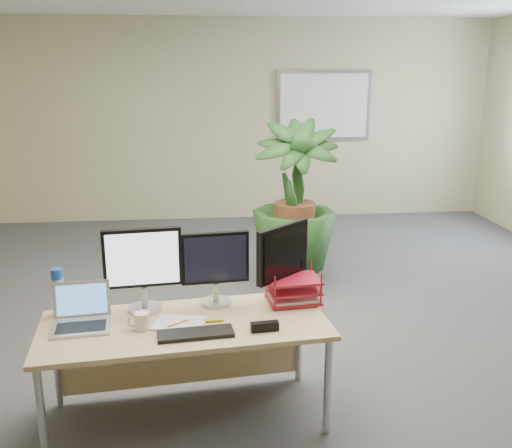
{
  "coord_description": "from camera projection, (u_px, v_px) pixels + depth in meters",
  "views": [
    {
      "loc": [
        -0.53,
        -3.82,
        2.05
      ],
      "look_at": [
        -0.1,
        0.35,
        0.9
      ],
      "focal_mm": 40.0,
      "sensor_mm": 36.0,
      "label": 1
    }
  ],
  "objects": [
    {
      "name": "coffee_mug",
      "position": [
        141.0,
        321.0,
        3.19
      ],
      "size": [
        0.13,
        0.09,
        0.1
      ],
      "color": "white",
      "rests_on": "desk"
    },
    {
      "name": "spiral_notebook",
      "position": [
        180.0,
        324.0,
        3.25
      ],
      "size": [
        0.33,
        0.27,
        0.01
      ],
      "primitive_type": "cube",
      "rotation": [
        0.0,
        0.0,
        -0.25
      ],
      "color": "white",
      "rests_on": "desk"
    },
    {
      "name": "laptop",
      "position": [
        82.0,
        315.0,
        3.24
      ],
      "size": [
        0.35,
        0.31,
        0.23
      ],
      "color": "silver",
      "rests_on": "desk"
    },
    {
      "name": "yellow_highlighter",
      "position": [
        214.0,
        321.0,
        3.29
      ],
      "size": [
        0.12,
        0.02,
        0.02
      ],
      "primitive_type": "cylinder",
      "rotation": [
        0.0,
        1.57,
        0.04
      ],
      "color": "gold",
      "rests_on": "desk"
    },
    {
      "name": "back_wall",
      "position": [
        236.0,
        121.0,
        7.74
      ],
      "size": [
        7.0,
        0.04,
        2.7
      ],
      "primitive_type": "cube",
      "color": "#BCB485",
      "rests_on": "floor"
    },
    {
      "name": "desk",
      "position": [
        184.0,
        336.0,
        3.39
      ],
      "size": [
        1.71,
        0.86,
        0.63
      ],
      "color": "#D7BC7E",
      "rests_on": "floor"
    },
    {
      "name": "floor_plant",
      "position": [
        294.0,
        209.0,
        5.42
      ],
      "size": [
        0.93,
        0.93,
        1.5
      ],
      "primitive_type": "imported",
      "rotation": [
        0.0,
        0.0,
        -0.12
      ],
      "color": "#153A18",
      "rests_on": "floor"
    },
    {
      "name": "orange_pen",
      "position": [
        178.0,
        323.0,
        3.23
      ],
      "size": [
        0.12,
        0.09,
        0.01
      ],
      "primitive_type": "cylinder",
      "rotation": [
        0.0,
        1.57,
        0.63
      ],
      "color": "orange",
      "rests_on": "spiral_notebook"
    },
    {
      "name": "letter_tray",
      "position": [
        293.0,
        292.0,
        3.55
      ],
      "size": [
        0.34,
        0.27,
        0.15
      ],
      "color": "#AF1528",
      "rests_on": "desk"
    },
    {
      "name": "stapler",
      "position": [
        265.0,
        326.0,
        3.17
      ],
      "size": [
        0.16,
        0.06,
        0.05
      ],
      "primitive_type": "cube",
      "rotation": [
        0.0,
        0.0,
        0.1
      ],
      "color": "black",
      "rests_on": "desk"
    },
    {
      "name": "monitor_right",
      "position": [
        215.0,
        263.0,
        3.47
      ],
      "size": [
        0.42,
        0.19,
        0.46
      ],
      "color": "silver",
      "rests_on": "desk"
    },
    {
      "name": "keyboard",
      "position": [
        196.0,
        334.0,
        3.12
      ],
      "size": [
        0.43,
        0.18,
        0.02
      ],
      "primitive_type": "cube",
      "rotation": [
        0.0,
        0.0,
        0.1
      ],
      "color": "black",
      "rests_on": "desk"
    },
    {
      "name": "whiteboard",
      "position": [
        324.0,
        106.0,
        7.77
      ],
      "size": [
        1.3,
        0.04,
        0.95
      ],
      "color": "#9E9EA2",
      "rests_on": "back_wall"
    },
    {
      "name": "monitor_dark",
      "position": [
        283.0,
        258.0,
        3.52
      ],
      "size": [
        0.36,
        0.32,
        0.49
      ],
      "color": "silver",
      "rests_on": "desk"
    },
    {
      "name": "floor",
      "position": [
        275.0,
        351.0,
        4.26
      ],
      "size": [
        8.0,
        8.0,
        0.0
      ],
      "primitive_type": "plane",
      "color": "#434348",
      "rests_on": "ground"
    },
    {
      "name": "monitor_left",
      "position": [
        143.0,
        264.0,
        3.37
      ],
      "size": [
        0.46,
        0.21,
        0.51
      ],
      "color": "silver",
      "rests_on": "desk"
    },
    {
      "name": "water_bottle",
      "position": [
        58.0,
        293.0,
        3.36
      ],
      "size": [
        0.07,
        0.07,
        0.29
      ],
      "color": "#A8B6C5",
      "rests_on": "desk"
    }
  ]
}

